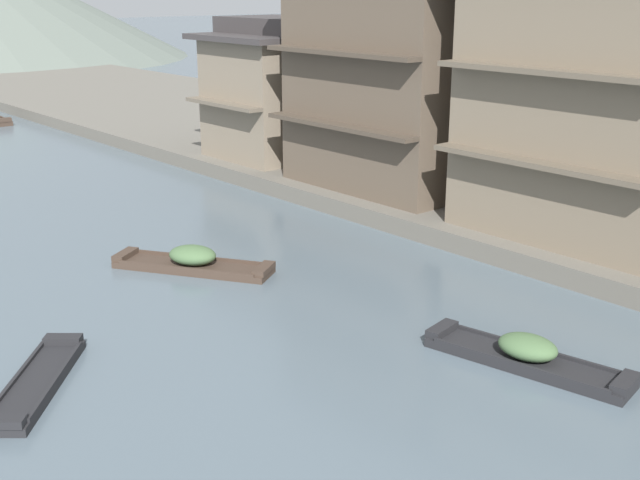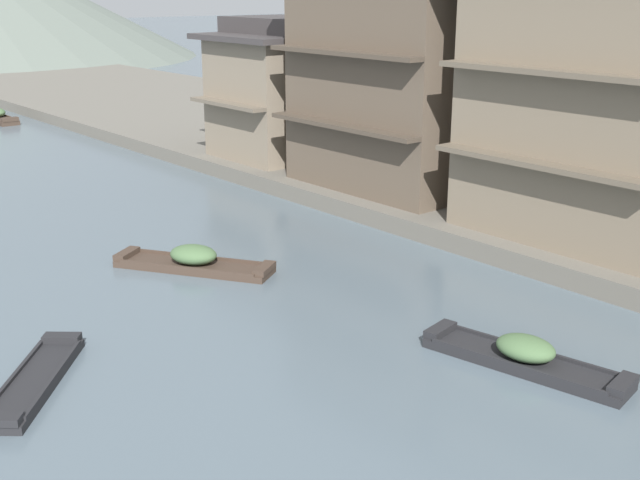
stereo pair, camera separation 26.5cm
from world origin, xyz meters
name	(u,v)px [view 2 (the right image)]	position (x,y,z in m)	size (l,w,h in m)	color
riverbank_right	(385,150)	(16.47, 30.00, 0.32)	(18.00, 110.00, 0.63)	#6B665B
boat_moored_third	(194,261)	(0.36, 21.67, 0.26)	(3.56, 4.67, 0.76)	#423328
boat_moored_far	(34,381)	(-6.09, 17.51, 0.12)	(3.32, 3.64, 0.35)	#232326
boat_midriver_drifting	(525,357)	(2.60, 11.38, 0.25)	(1.93, 4.80, 0.74)	#232326
house_waterfront_tall	(600,97)	(10.73, 15.10, 4.93)	(6.08, 8.19, 8.74)	#7F705B
house_waterfront_narrow	(406,73)	(11.25, 23.69, 4.92)	(7.12, 8.30, 8.74)	brown
house_waterfront_far	(287,88)	(11.23, 31.10, 3.64)	(7.07, 5.77, 6.14)	gray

